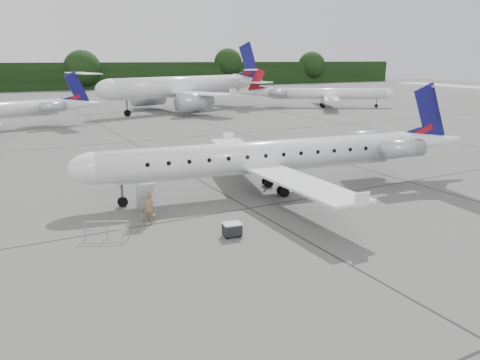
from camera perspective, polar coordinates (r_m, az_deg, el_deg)
ground at (r=28.55m, az=13.72°, el=-4.43°), size 320.00×320.00×0.00m
treeline at (r=151.13m, az=-21.62°, el=11.65°), size 260.00×4.00×8.00m
main_regional_jet at (r=32.03m, az=2.73°, el=4.74°), size 30.88×24.12×7.26m
airstair at (r=28.25m, az=-11.52°, el=-2.08°), size 1.17×2.44×2.28m
passenger at (r=27.06m, az=-11.06°, el=-3.35°), size 0.78×0.70×1.78m
safety_railing at (r=25.20m, az=-15.96°, el=-5.95°), size 2.03×1.00×1.00m
baggage_cart at (r=24.70m, az=-0.98°, el=-6.04°), size 1.01×0.86×0.79m
bg_narrowbody at (r=84.16m, az=-7.39°, el=12.41°), size 39.25×32.67×12.17m
bg_regional_right at (r=92.57m, az=10.73°, el=10.95°), size 33.99×31.21×7.27m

